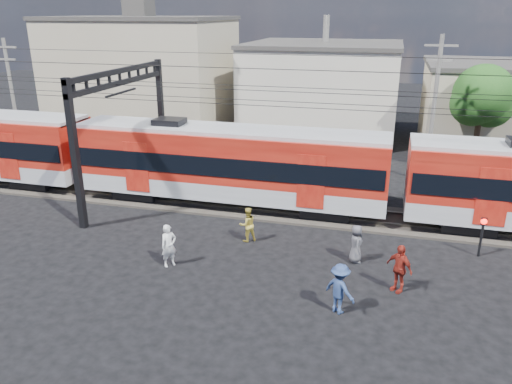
% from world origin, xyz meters
% --- Properties ---
extents(ground, '(120.00, 120.00, 0.00)m').
position_xyz_m(ground, '(0.00, 0.00, 0.00)').
color(ground, black).
rests_on(ground, ground).
extents(track_bed, '(70.00, 3.40, 0.12)m').
position_xyz_m(track_bed, '(0.00, 8.00, 0.06)').
color(track_bed, '#2D2823').
rests_on(track_bed, ground).
extents(rail_near, '(70.00, 0.12, 0.12)m').
position_xyz_m(rail_near, '(0.00, 7.25, 0.18)').
color(rail_near, '#59544C').
rests_on(rail_near, track_bed).
extents(rail_far, '(70.00, 0.12, 0.12)m').
position_xyz_m(rail_far, '(0.00, 8.75, 0.18)').
color(rail_far, '#59544C').
rests_on(rail_far, track_bed).
extents(commuter_train, '(50.30, 3.08, 4.17)m').
position_xyz_m(commuter_train, '(-3.96, 8.00, 2.40)').
color(commuter_train, black).
rests_on(commuter_train, ground).
extents(catenary, '(70.00, 9.30, 7.52)m').
position_xyz_m(catenary, '(-8.65, 8.00, 5.14)').
color(catenary, black).
rests_on(catenary, ground).
extents(building_west, '(14.28, 10.20, 9.30)m').
position_xyz_m(building_west, '(-17.00, 24.00, 4.66)').
color(building_west, tan).
rests_on(building_west, ground).
extents(building_midwest, '(12.24, 12.24, 7.30)m').
position_xyz_m(building_midwest, '(-2.00, 27.00, 3.66)').
color(building_midwest, beige).
rests_on(building_midwest, ground).
extents(utility_pole_mid, '(1.80, 0.24, 8.50)m').
position_xyz_m(utility_pole_mid, '(6.00, 15.00, 4.53)').
color(utility_pole_mid, slate).
rests_on(utility_pole_mid, ground).
extents(utility_pole_west, '(1.80, 0.24, 8.00)m').
position_xyz_m(utility_pole_west, '(-22.00, 14.00, 4.28)').
color(utility_pole_west, slate).
rests_on(utility_pole_west, ground).
extents(tree_near, '(3.82, 3.64, 6.72)m').
position_xyz_m(tree_near, '(9.19, 18.09, 4.66)').
color(tree_near, '#382619').
rests_on(tree_near, ground).
extents(pedestrian_a, '(0.74, 0.76, 1.76)m').
position_xyz_m(pedestrian_a, '(-4.47, 1.07, 0.88)').
color(pedestrian_a, silver).
rests_on(pedestrian_a, ground).
extents(pedestrian_b, '(0.98, 0.94, 1.58)m').
position_xyz_m(pedestrian_b, '(-2.07, 4.09, 0.79)').
color(pedestrian_b, gold).
rests_on(pedestrian_b, ground).
extents(pedestrian_c, '(1.34, 1.19, 1.80)m').
position_xyz_m(pedestrian_c, '(2.49, -0.50, 0.90)').
color(pedestrian_c, navy).
rests_on(pedestrian_c, ground).
extents(pedestrian_d, '(1.13, 1.02, 1.85)m').
position_xyz_m(pedestrian_d, '(4.41, 1.46, 0.92)').
color(pedestrian_d, maroon).
rests_on(pedestrian_d, ground).
extents(pedestrian_e, '(0.68, 0.88, 1.61)m').
position_xyz_m(pedestrian_e, '(2.73, 3.35, 0.80)').
color(pedestrian_e, '#4A494E').
rests_on(pedestrian_e, ground).
extents(crossing_signal, '(0.25, 0.25, 1.75)m').
position_xyz_m(crossing_signal, '(7.70, 5.19, 1.21)').
color(crossing_signal, black).
rests_on(crossing_signal, ground).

